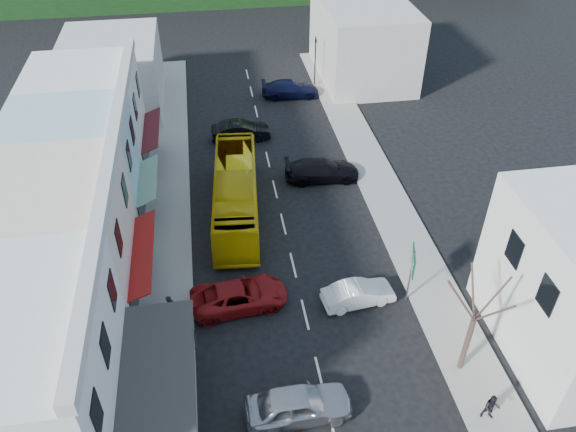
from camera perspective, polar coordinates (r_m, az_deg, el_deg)
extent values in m
plane|color=black|center=(31.13, 1.74, -9.96)|extent=(120.00, 120.00, 0.00)
cube|color=gray|center=(38.31, -12.10, 0.06)|extent=(3.00, 52.00, 0.15)
cube|color=gray|center=(39.91, 9.80, 2.12)|extent=(3.00, 52.00, 0.15)
cube|color=silver|center=(25.65, -25.27, -15.32)|extent=(7.00, 9.00, 8.00)
cube|color=#55171C|center=(25.36, -15.51, -16.33)|extent=(1.30, 7.65, 0.08)
cube|color=beige|center=(31.37, -22.29, -2.93)|extent=(7.00, 8.00, 8.00)
cube|color=maroon|center=(31.14, -14.60, -3.61)|extent=(1.30, 6.80, 0.08)
cube|color=#A0C8D2|center=(36.89, -20.64, 4.13)|extent=(7.00, 6.00, 8.00)
cube|color=#195926|center=(36.69, -14.10, 3.59)|extent=(1.30, 5.10, 0.08)
cube|color=silver|center=(42.41, -19.50, 8.96)|extent=(7.00, 7.00, 8.00)
cube|color=#55171C|center=(42.24, -13.75, 8.51)|extent=(1.30, 5.95, 0.08)
cube|color=#B7B2A8|center=(52.11, -17.37, 13.60)|extent=(8.00, 10.00, 6.00)
cube|color=#B7B2A8|center=(56.19, 7.64, 17.27)|extent=(8.00, 12.00, 7.00)
imported|color=gold|center=(37.03, -5.32, 2.22)|extent=(3.46, 11.77, 3.10)
imported|color=#ACACB1|center=(26.81, 1.10, -18.72)|extent=(4.45, 1.92, 1.40)
imported|color=white|center=(31.46, 7.15, -7.81)|extent=(4.59, 2.33, 1.40)
imported|color=maroon|center=(31.19, -4.94, -8.11)|extent=(4.77, 2.36, 1.40)
imported|color=black|center=(40.79, 3.47, 4.61)|extent=(4.60, 2.11, 1.40)
imported|color=black|center=(45.74, -4.83, 8.53)|extent=(4.44, 1.90, 1.40)
imported|color=black|center=(52.51, 0.22, 12.74)|extent=(4.60, 2.09, 1.40)
imported|color=black|center=(30.69, -11.79, -9.16)|extent=(0.60, 0.71, 1.70)
imported|color=black|center=(27.96, 20.02, -17.70)|extent=(0.79, 0.62, 1.70)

